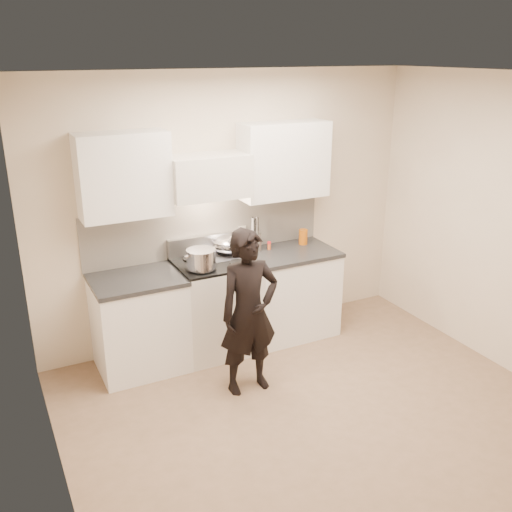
{
  "coord_description": "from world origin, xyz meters",
  "views": [
    {
      "loc": [
        -2.26,
        -3.34,
        2.87
      ],
      "look_at": [
        -0.05,
        1.05,
        1.08
      ],
      "focal_mm": 40.0,
      "sensor_mm": 36.0,
      "label": 1
    }
  ],
  "objects_px": {
    "wok": "(229,244)",
    "stove": "(217,306)",
    "counter_right": "(289,292)",
    "person": "(249,312)",
    "utensil_crock": "(255,240)"
  },
  "relations": [
    {
      "from": "counter_right",
      "to": "person",
      "type": "height_order",
      "value": "person"
    },
    {
      "from": "stove",
      "to": "wok",
      "type": "relative_size",
      "value": 2.24
    },
    {
      "from": "stove",
      "to": "utensil_crock",
      "type": "relative_size",
      "value": 2.74
    },
    {
      "from": "wok",
      "to": "person",
      "type": "distance_m",
      "value": 0.98
    },
    {
      "from": "wok",
      "to": "person",
      "type": "bearing_deg",
      "value": -103.77
    },
    {
      "from": "counter_right",
      "to": "person",
      "type": "distance_m",
      "value": 1.19
    },
    {
      "from": "person",
      "to": "stove",
      "type": "bearing_deg",
      "value": 87.87
    },
    {
      "from": "stove",
      "to": "wok",
      "type": "height_order",
      "value": "wok"
    },
    {
      "from": "wok",
      "to": "utensil_crock",
      "type": "distance_m",
      "value": 0.32
    },
    {
      "from": "stove",
      "to": "utensil_crock",
      "type": "height_order",
      "value": "utensil_crock"
    },
    {
      "from": "stove",
      "to": "person",
      "type": "xyz_separation_m",
      "value": [
        -0.02,
        -0.78,
        0.27
      ]
    },
    {
      "from": "stove",
      "to": "counter_right",
      "type": "height_order",
      "value": "stove"
    },
    {
      "from": "wok",
      "to": "stove",
      "type": "bearing_deg",
      "value": -147.82
    },
    {
      "from": "utensil_crock",
      "to": "person",
      "type": "xyz_separation_m",
      "value": [
        -0.54,
        -0.96,
        -0.29
      ]
    },
    {
      "from": "stove",
      "to": "person",
      "type": "height_order",
      "value": "person"
    }
  ]
}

